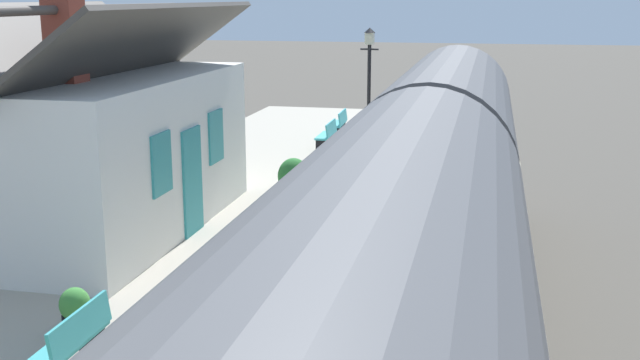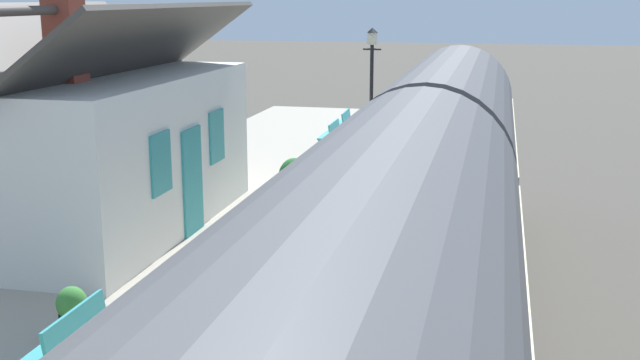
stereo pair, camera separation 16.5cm
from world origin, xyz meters
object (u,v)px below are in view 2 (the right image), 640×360
at_px(train, 423,224).
at_px(planter_under_sign, 72,309).
at_px(bench_by_lamp, 330,135).
at_px(lamp_post_platform, 372,70).
at_px(bench_near_building, 68,340).
at_px(bench_mid_platform, 343,123).
at_px(planter_edge_near, 342,159).
at_px(planter_by_door, 294,180).
at_px(station_building, 106,147).

distance_m(train, planter_under_sign, 5.17).
relative_size(bench_by_lamp, lamp_post_platform, 0.37).
bearing_deg(bench_near_building, bench_mid_platform, 0.06).
bearing_deg(lamp_post_platform, planter_edge_near, 155.26).
height_order(bench_by_lamp, lamp_post_platform, lamp_post_platform).
height_order(bench_near_building, lamp_post_platform, lamp_post_platform).
height_order(planter_edge_near, planter_by_door, planter_by_door).
xyz_separation_m(bench_near_building, bench_by_lamp, (14.83, -0.06, 0.00)).
relative_size(train, bench_by_lamp, 12.87).
relative_size(bench_near_building, bench_by_lamp, 1.00).
bearing_deg(planter_by_door, lamp_post_platform, -11.23).
xyz_separation_m(station_building, planter_by_door, (2.57, -3.19, -1.10)).
relative_size(train, planter_by_door, 16.96).
distance_m(bench_near_building, bench_by_lamp, 14.83).
distance_m(bench_near_building, bench_mid_platform, 17.11).
bearing_deg(station_building, bench_by_lamp, -16.42).
height_order(bench_near_building, bench_mid_platform, same).
height_order(bench_mid_platform, lamp_post_platform, lamp_post_platform).
bearing_deg(bench_by_lamp, planter_by_door, -174.96).
xyz_separation_m(bench_near_building, bench_mid_platform, (17.11, 0.02, 0.00)).
bearing_deg(planter_under_sign, planter_edge_near, -8.60).
bearing_deg(lamp_post_platform, train, -166.30).
distance_m(station_building, planter_by_door, 4.25).
bearing_deg(lamp_post_platform, bench_mid_platform, 22.17).
bearing_deg(train, planter_by_door, 32.93).
height_order(train, planter_by_door, train).
height_order(train, bench_by_lamp, train).
height_order(bench_by_lamp, planter_edge_near, bench_by_lamp).
height_order(train, bench_near_building, train).
relative_size(bench_by_lamp, planter_under_sign, 2.10).
xyz_separation_m(planter_by_door, planter_under_sign, (-7.31, 1.26, -0.23)).
height_order(station_building, planter_edge_near, station_building).
xyz_separation_m(bench_near_building, lamp_post_platform, (13.22, -1.56, 2.14)).
height_order(planter_by_door, lamp_post_platform, lamp_post_platform).
distance_m(train, bench_mid_platform, 14.43).
height_order(bench_near_building, planter_under_sign, bench_near_building).
distance_m(bench_near_building, planter_edge_near, 12.05).
bearing_deg(train, planter_edge_near, 18.90).
bearing_deg(planter_by_door, bench_by_lamp, 5.04).
bearing_deg(planter_edge_near, station_building, 149.65).
relative_size(bench_by_lamp, planter_by_door, 1.32).
relative_size(station_building, planter_by_door, 7.06).
xyz_separation_m(bench_by_lamp, planter_by_door, (-6.36, -0.56, 0.09)).
bearing_deg(bench_by_lamp, planter_edge_near, -161.58).
distance_m(bench_by_lamp, planter_under_sign, 13.69).
height_order(bench_by_lamp, planter_by_door, planter_by_door).
distance_m(bench_by_lamp, planter_by_door, 6.38).
height_order(bench_by_lamp, planter_under_sign, bench_by_lamp).
xyz_separation_m(bench_by_lamp, planter_edge_near, (-2.83, -0.94, -0.14)).
bearing_deg(planter_by_door, planter_edge_near, -6.15).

